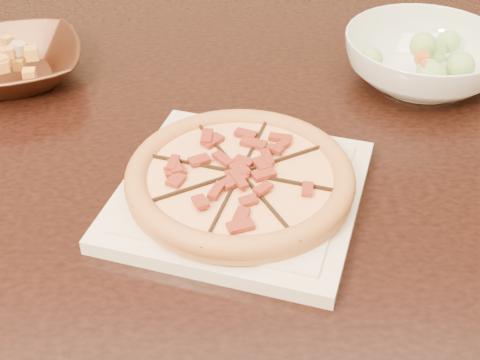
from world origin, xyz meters
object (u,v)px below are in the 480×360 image
at_px(pizza, 240,177).
at_px(salad_bowl, 423,59).
at_px(bronze_bowl, 11,65).
at_px(plate, 240,193).
at_px(dining_table, 173,192).

relative_size(pizza, salad_bowl, 1.13).
bearing_deg(salad_bowl, bronze_bowl, 177.31).
bearing_deg(pizza, plate, -115.96).
distance_m(dining_table, bronze_bowl, 0.32).
relative_size(plate, bronze_bowl, 1.65).
bearing_deg(bronze_bowl, plate, -42.03).
relative_size(pizza, bronze_bowl, 1.26).
xyz_separation_m(dining_table, salad_bowl, (0.37, 0.14, 0.13)).
xyz_separation_m(dining_table, pizza, (0.09, -0.13, 0.13)).
height_order(plate, salad_bowl, salad_bowl).
bearing_deg(bronze_bowl, pizza, -42.03).
height_order(bronze_bowl, salad_bowl, salad_bowl).
bearing_deg(dining_table, salad_bowl, 20.08).
height_order(plate, pizza, pizza).
xyz_separation_m(plate, pizza, (0.00, 0.00, 0.02)).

